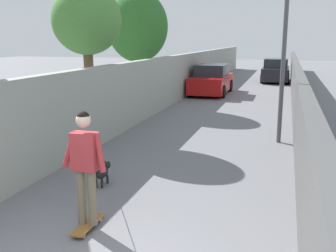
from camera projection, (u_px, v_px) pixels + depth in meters
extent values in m
plane|color=slate|center=(231.00, 106.00, 17.22)|extent=(80.00, 80.00, 0.00)
cube|color=#999E93|center=(158.00, 84.00, 15.86)|extent=(48.00, 0.30, 2.11)
cube|color=#4C4C4C|center=(298.00, 95.00, 14.43)|extent=(48.00, 0.30, 1.68)
cylinder|color=#473523|center=(138.00, 76.00, 17.09)|extent=(0.30, 0.30, 2.58)
ellipsoid|color=#2D6628|center=(138.00, 26.00, 16.65)|extent=(2.54, 2.54, 2.95)
cylinder|color=brown|center=(90.00, 89.00, 11.77)|extent=(0.28, 0.28, 2.76)
ellipsoid|color=#4C843D|center=(87.00, 20.00, 11.34)|extent=(1.99, 1.99, 1.97)
cylinder|color=#4C4C51|center=(283.00, 70.00, 10.74)|extent=(0.12, 0.12, 4.00)
cube|color=brown|center=(88.00, 224.00, 6.06)|extent=(0.80, 0.21, 0.02)
cylinder|color=beige|center=(92.00, 219.00, 6.35)|extent=(0.06, 0.03, 0.06)
cylinder|color=beige|center=(100.00, 220.00, 6.32)|extent=(0.06, 0.03, 0.06)
cylinder|color=beige|center=(75.00, 235.00, 5.83)|extent=(0.06, 0.03, 0.06)
cylinder|color=beige|center=(84.00, 236.00, 5.79)|extent=(0.06, 0.03, 0.06)
cylinder|color=#726651|center=(81.00, 197.00, 5.99)|extent=(0.13, 0.13, 0.86)
cylinder|color=#726651|center=(92.00, 198.00, 5.94)|extent=(0.13, 0.13, 0.86)
cube|color=#B23338|center=(85.00, 151.00, 5.81)|extent=(0.22, 0.38, 0.57)
cylinder|color=#B23338|center=(70.00, 149.00, 5.88)|extent=(0.09, 0.28, 0.58)
cylinder|color=#B23338|center=(100.00, 153.00, 5.75)|extent=(0.09, 0.18, 0.59)
sphere|color=beige|center=(83.00, 120.00, 5.71)|extent=(0.22, 0.22, 0.22)
sphere|color=black|center=(83.00, 118.00, 5.71)|extent=(0.19, 0.19, 0.19)
ellipsoid|color=black|center=(102.00, 173.00, 7.81)|extent=(0.41, 0.22, 0.22)
sphere|color=black|center=(107.00, 165.00, 8.04)|extent=(0.15, 0.15, 0.15)
cone|color=black|center=(105.00, 161.00, 8.04)|extent=(0.05, 0.05, 0.06)
cone|color=black|center=(109.00, 162.00, 8.02)|extent=(0.05, 0.05, 0.06)
cylinder|color=black|center=(102.00, 179.00, 7.99)|extent=(0.04, 0.04, 0.18)
cylinder|color=black|center=(107.00, 179.00, 7.96)|extent=(0.04, 0.04, 0.18)
cylinder|color=black|center=(96.00, 183.00, 7.75)|extent=(0.04, 0.04, 0.18)
cylinder|color=black|center=(102.00, 184.00, 7.71)|extent=(0.04, 0.04, 0.18)
cylinder|color=black|center=(96.00, 173.00, 7.56)|extent=(0.13, 0.03, 0.13)
cylinder|color=black|center=(94.00, 165.00, 6.82)|extent=(1.74, 0.62, 0.66)
cube|color=#B71414|center=(212.00, 83.00, 20.84)|extent=(4.20, 1.70, 0.80)
cube|color=#262B33|center=(212.00, 70.00, 20.69)|extent=(2.19, 1.50, 0.60)
cylinder|color=black|center=(202.00, 85.00, 22.33)|extent=(0.64, 0.22, 0.64)
cylinder|color=black|center=(230.00, 86.00, 21.89)|extent=(0.64, 0.22, 0.64)
cylinder|color=black|center=(191.00, 90.00, 19.89)|extent=(0.64, 0.22, 0.64)
cylinder|color=black|center=(223.00, 91.00, 19.45)|extent=(0.64, 0.22, 0.64)
cube|color=black|center=(276.00, 73.00, 26.74)|extent=(4.02, 1.70, 0.80)
cube|color=#262B33|center=(276.00, 63.00, 26.59)|extent=(2.09, 1.50, 0.60)
cylinder|color=black|center=(264.00, 75.00, 28.17)|extent=(0.64, 0.22, 0.64)
cylinder|color=black|center=(288.00, 76.00, 27.74)|extent=(0.64, 0.22, 0.64)
cylinder|color=black|center=(262.00, 78.00, 25.84)|extent=(0.64, 0.22, 0.64)
cylinder|color=black|center=(287.00, 79.00, 25.40)|extent=(0.64, 0.22, 0.64)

